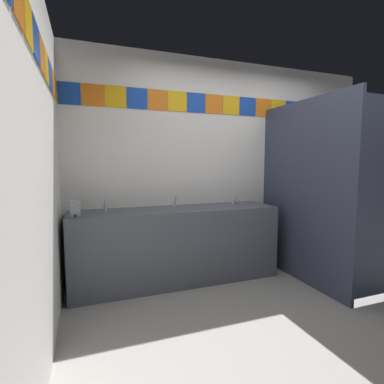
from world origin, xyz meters
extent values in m
plane|color=gray|center=(0.00, 0.00, 0.00)|extent=(8.79, 8.79, 0.00)
cube|color=white|center=(0.00, 1.53, 1.30)|extent=(4.00, 0.08, 2.60)
cube|color=#1947B7|center=(-1.88, 1.49, 2.05)|extent=(0.23, 0.01, 0.23)
cube|color=orange|center=(-1.65, 1.49, 2.05)|extent=(0.23, 0.01, 0.23)
cube|color=yellow|center=(-1.41, 1.49, 2.05)|extent=(0.23, 0.01, 0.23)
cube|color=#1947B7|center=(-1.18, 1.49, 2.05)|extent=(0.23, 0.01, 0.23)
cube|color=orange|center=(-0.94, 1.49, 2.05)|extent=(0.23, 0.01, 0.23)
cube|color=yellow|center=(-0.71, 1.49, 2.05)|extent=(0.23, 0.01, 0.23)
cube|color=#1947B7|center=(-0.47, 1.49, 2.05)|extent=(0.23, 0.01, 0.23)
cube|color=orange|center=(-0.24, 1.49, 2.05)|extent=(0.23, 0.01, 0.23)
cube|color=yellow|center=(0.00, 1.49, 2.05)|extent=(0.23, 0.01, 0.23)
cube|color=#1947B7|center=(0.24, 1.49, 2.05)|extent=(0.23, 0.01, 0.23)
cube|color=orange|center=(0.47, 1.49, 2.05)|extent=(0.23, 0.01, 0.23)
cube|color=yellow|center=(0.71, 1.49, 2.05)|extent=(0.23, 0.01, 0.23)
cube|color=#1947B7|center=(0.94, 1.49, 2.05)|extent=(0.23, 0.01, 0.23)
cube|color=orange|center=(1.18, 1.49, 2.05)|extent=(0.23, 0.01, 0.23)
cube|color=yellow|center=(1.41, 1.49, 2.05)|extent=(0.23, 0.01, 0.23)
cube|color=#1947B7|center=(1.65, 1.49, 2.05)|extent=(0.23, 0.01, 0.23)
cube|color=orange|center=(1.88, 1.49, 2.05)|extent=(0.23, 0.01, 0.23)
cube|color=white|center=(-2.04, 0.00, 1.30)|extent=(0.08, 2.99, 2.60)
cube|color=yellow|center=(-1.99, -0.12, 2.05)|extent=(0.01, 0.23, 0.23)
cube|color=#1947B7|center=(-1.99, 0.12, 2.05)|extent=(0.01, 0.23, 0.23)
cube|color=orange|center=(-1.99, 0.37, 2.05)|extent=(0.01, 0.23, 0.23)
cube|color=yellow|center=(-1.99, 0.62, 2.05)|extent=(0.01, 0.23, 0.23)
cube|color=#1947B7|center=(-1.99, 0.87, 2.05)|extent=(0.01, 0.23, 0.23)
cube|color=orange|center=(-1.99, 1.12, 2.05)|extent=(0.01, 0.23, 0.23)
cube|color=yellow|center=(-1.99, 1.37, 2.05)|extent=(0.01, 0.23, 0.23)
cube|color=#4C515B|center=(-0.80, 1.21, 0.42)|extent=(2.29, 0.56, 0.83)
cube|color=#4C515B|center=(-0.80, 1.48, 0.79)|extent=(2.29, 0.03, 0.08)
cylinder|color=#F2E3CF|center=(-1.57, 1.18, 0.78)|extent=(0.34, 0.34, 0.10)
cylinder|color=#F2E3CF|center=(-0.80, 1.18, 0.78)|extent=(0.34, 0.34, 0.10)
cylinder|color=#F2E3CF|center=(-0.04, 1.18, 0.78)|extent=(0.34, 0.34, 0.10)
cylinder|color=silver|center=(-1.57, 1.32, 0.86)|extent=(0.04, 0.04, 0.05)
cylinder|color=silver|center=(-1.57, 1.27, 0.93)|extent=(0.02, 0.06, 0.09)
cylinder|color=silver|center=(-0.80, 1.32, 0.86)|extent=(0.04, 0.04, 0.05)
cylinder|color=silver|center=(-0.80, 1.27, 0.93)|extent=(0.02, 0.06, 0.09)
cylinder|color=silver|center=(-0.04, 1.32, 0.86)|extent=(0.04, 0.04, 0.05)
cylinder|color=silver|center=(-0.04, 1.27, 0.93)|extent=(0.02, 0.06, 0.09)
cube|color=gray|center=(-1.85, 1.05, 0.91)|extent=(0.09, 0.07, 0.16)
cylinder|color=black|center=(-1.85, 1.01, 0.85)|extent=(0.02, 0.02, 0.03)
cube|color=#33384C|center=(0.53, 0.77, 1.01)|extent=(0.04, 1.45, 2.03)
cylinder|color=silver|center=(0.55, 0.06, 1.11)|extent=(0.02, 0.02, 0.10)
cylinder|color=white|center=(1.08, 0.94, 0.20)|extent=(0.38, 0.38, 0.40)
torus|color=white|center=(1.08, 0.94, 0.42)|extent=(0.39, 0.39, 0.05)
cube|color=white|center=(1.08, 1.15, 0.57)|extent=(0.34, 0.17, 0.34)
camera|label=1|loc=(-1.75, -1.87, 1.35)|focal=27.37mm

